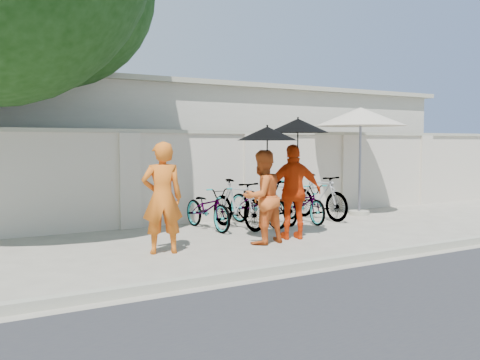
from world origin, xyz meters
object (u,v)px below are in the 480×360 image
monk_center (262,197)px  patio_umbrella (361,118)px  monk_left (162,198)px  monk_right (294,192)px

monk_center → patio_umbrella: size_ratio=0.63×
monk_left → monk_center: size_ratio=1.09×
monk_left → monk_right: monk_left is taller
monk_left → patio_umbrella: 6.46m
monk_right → monk_left: bearing=19.0°
patio_umbrella → monk_right: bearing=-151.1°
monk_center → patio_umbrella: (4.16, 1.98, 1.57)m
monk_center → patio_umbrella: bearing=-164.2°
patio_umbrella → monk_center: bearing=-154.6°
monk_right → monk_center: bearing=27.1°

